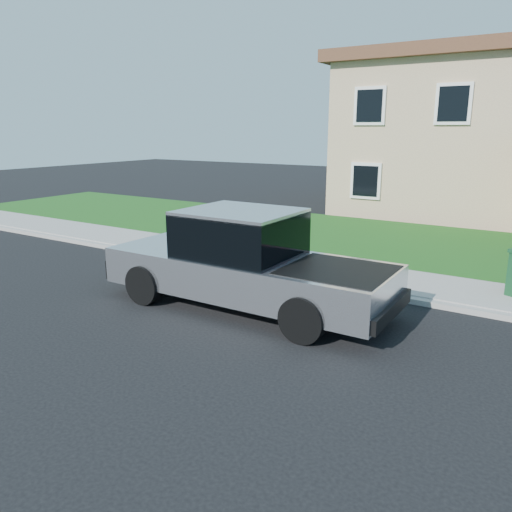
# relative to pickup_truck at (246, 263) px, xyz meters

# --- Properties ---
(ground) EXTENTS (80.00, 80.00, 0.00)m
(ground) POSITION_rel_pickup_truck_xyz_m (0.53, -0.77, -0.97)
(ground) COLOR black
(ground) RESTS_ON ground
(curb) EXTENTS (40.00, 0.20, 0.12)m
(curb) POSITION_rel_pickup_truck_xyz_m (1.53, 2.13, -0.91)
(curb) COLOR gray
(curb) RESTS_ON ground
(sidewalk) EXTENTS (40.00, 2.00, 0.15)m
(sidewalk) POSITION_rel_pickup_truck_xyz_m (1.53, 3.23, -0.90)
(sidewalk) COLOR gray
(sidewalk) RESTS_ON ground
(lawn) EXTENTS (40.00, 7.00, 0.10)m
(lawn) POSITION_rel_pickup_truck_xyz_m (1.53, 7.73, -0.92)
(lawn) COLOR #175017
(lawn) RESTS_ON ground
(house) EXTENTS (14.00, 11.30, 6.85)m
(house) POSITION_rel_pickup_truck_xyz_m (1.84, 15.61, 2.20)
(house) COLOR tan
(house) RESTS_ON ground
(pickup_truck) EXTENTS (6.35, 2.44, 2.08)m
(pickup_truck) POSITION_rel_pickup_truck_xyz_m (0.00, 0.00, 0.00)
(pickup_truck) COLOR black
(pickup_truck) RESTS_ON ground
(woman) EXTENTS (0.64, 0.52, 1.68)m
(woman) POSITION_rel_pickup_truck_xyz_m (-0.75, 1.38, -0.17)
(woman) COLOR tan
(woman) RESTS_ON ground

